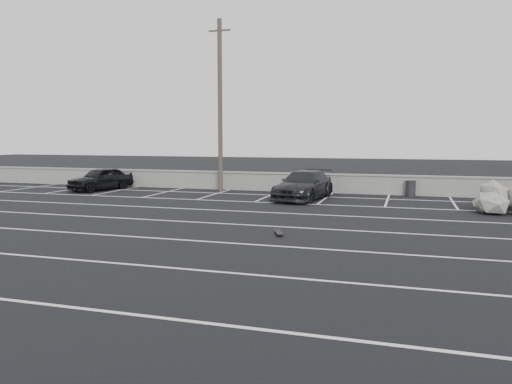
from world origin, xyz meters
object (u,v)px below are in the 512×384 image
(car_right, at_px, (304,185))
(skateboard, at_px, (279,233))
(trash_bin, at_px, (411,188))
(utility_pole, at_px, (220,105))
(car_left, at_px, (101,179))

(car_right, relative_size, skateboard, 6.74)
(car_right, height_order, trash_bin, car_right)
(car_right, height_order, utility_pole, utility_pole)
(car_left, distance_m, skateboard, 16.49)
(car_left, height_order, trash_bin, car_left)
(trash_bin, xyz_separation_m, skateboard, (-3.97, -12.01, -0.35))
(car_right, bearing_deg, trash_bin, 36.88)
(car_left, height_order, car_right, car_right)
(car_left, relative_size, trash_bin, 4.80)
(car_left, height_order, skateboard, car_left)
(car_left, bearing_deg, car_right, 14.02)
(car_left, relative_size, utility_pole, 0.41)
(car_left, relative_size, skateboard, 5.46)
(car_right, xyz_separation_m, skateboard, (1.10, -9.20, -0.64))
(utility_pole, bearing_deg, trash_bin, 2.20)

